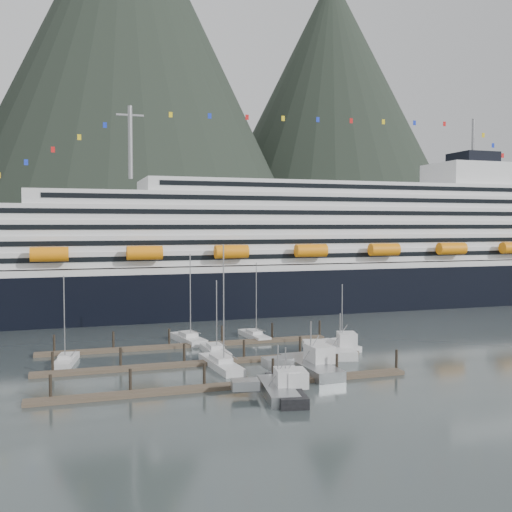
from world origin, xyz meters
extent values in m
plane|color=#3F494A|center=(0.00, 0.00, 0.00)|extent=(1600.00, 1600.00, 0.00)
cone|color=black|center=(40.00, 560.00, 180.00)|extent=(400.00, 400.00, 420.00)
cone|color=black|center=(300.00, 620.00, 155.00)|extent=(360.00, 360.00, 360.00)
cube|color=black|center=(25.00, 55.00, 4.00)|extent=(210.00, 28.00, 12.00)
cube|color=silver|center=(25.00, 55.00, 10.50)|extent=(205.80, 27.44, 1.50)
cube|color=silver|center=(30.00, 55.00, 13.10)|extent=(185.00, 26.00, 3.20)
cube|color=black|center=(30.00, 41.95, 13.26)|extent=(175.75, 0.20, 1.00)
cube|color=silver|center=(32.00, 55.00, 16.30)|extent=(180.00, 25.00, 3.20)
cube|color=black|center=(32.00, 42.45, 16.46)|extent=(171.00, 0.20, 1.00)
cube|color=silver|center=(34.00, 55.00, 19.50)|extent=(172.00, 24.00, 3.20)
cube|color=black|center=(34.00, 42.95, 19.66)|extent=(163.40, 0.20, 1.00)
cube|color=silver|center=(36.00, 55.00, 22.70)|extent=(160.00, 23.00, 3.20)
cube|color=black|center=(36.00, 43.45, 22.86)|extent=(152.00, 0.20, 1.00)
cube|color=silver|center=(38.00, 55.00, 25.80)|extent=(140.00, 22.00, 3.00)
cube|color=black|center=(38.00, 43.95, 25.95)|extent=(133.00, 0.20, 1.00)
cube|color=silver|center=(40.00, 55.00, 28.80)|extent=(95.00, 20.00, 3.00)
cube|color=black|center=(40.00, 44.95, 28.95)|extent=(90.25, 0.20, 1.00)
cube|color=silver|center=(80.00, 55.00, 33.30)|extent=(22.00, 16.00, 6.00)
cube|color=black|center=(80.00, 55.00, 37.80)|extent=(10.00, 10.00, 3.00)
cylinder|color=gray|center=(-10.00, 55.00, 38.30)|extent=(1.00, 1.00, 16.00)
cylinder|color=gray|center=(80.00, 55.00, 43.30)|extent=(0.80, 0.80, 10.00)
cylinder|color=orange|center=(-27.00, 40.00, 14.50)|extent=(7.00, 2.80, 2.80)
cylinder|color=orange|center=(-9.00, 40.00, 14.50)|extent=(7.00, 2.80, 2.80)
cylinder|color=orange|center=(9.00, 40.00, 14.50)|extent=(7.00, 2.80, 2.80)
cylinder|color=orange|center=(27.00, 40.00, 14.50)|extent=(7.00, 2.80, 2.80)
cylinder|color=orange|center=(45.00, 40.00, 14.50)|extent=(7.00, 2.80, 2.80)
cylinder|color=orange|center=(63.00, 40.00, 14.50)|extent=(7.00, 2.80, 2.80)
cube|color=#4B3F30|center=(-5.00, -10.00, 0.25)|extent=(48.00, 2.00, 0.50)
cylinder|color=black|center=(-26.00, -8.90, 1.40)|extent=(0.36, 0.36, 3.20)
cylinder|color=black|center=(-17.00, -8.90, 1.40)|extent=(0.36, 0.36, 3.20)
cylinder|color=black|center=(-8.00, -8.90, 1.40)|extent=(0.36, 0.36, 3.20)
cylinder|color=black|center=(1.00, -8.90, 1.40)|extent=(0.36, 0.36, 3.20)
cylinder|color=black|center=(10.00, -8.90, 1.40)|extent=(0.36, 0.36, 3.20)
cylinder|color=black|center=(19.00, -8.90, 1.40)|extent=(0.36, 0.36, 3.20)
cube|color=#4B3F30|center=(-5.00, 3.00, 0.25)|extent=(48.00, 2.00, 0.50)
cylinder|color=black|center=(-26.00, 4.10, 1.40)|extent=(0.36, 0.36, 3.20)
cylinder|color=black|center=(-17.00, 4.10, 1.40)|extent=(0.36, 0.36, 3.20)
cylinder|color=black|center=(-8.00, 4.10, 1.40)|extent=(0.36, 0.36, 3.20)
cylinder|color=black|center=(1.00, 4.10, 1.40)|extent=(0.36, 0.36, 3.20)
cylinder|color=black|center=(10.00, 4.10, 1.40)|extent=(0.36, 0.36, 3.20)
cylinder|color=black|center=(19.00, 4.10, 1.40)|extent=(0.36, 0.36, 3.20)
cube|color=#4B3F30|center=(-5.00, 16.00, 0.25)|extent=(48.00, 2.00, 0.50)
cylinder|color=black|center=(-26.00, 17.10, 1.40)|extent=(0.36, 0.36, 3.20)
cylinder|color=black|center=(-17.00, 17.10, 1.40)|extent=(0.36, 0.36, 3.20)
cylinder|color=black|center=(-8.00, 17.10, 1.40)|extent=(0.36, 0.36, 3.20)
cylinder|color=black|center=(1.00, 17.10, 1.40)|extent=(0.36, 0.36, 3.20)
cylinder|color=black|center=(10.00, 17.10, 1.40)|extent=(0.36, 0.36, 3.20)
cylinder|color=black|center=(19.00, 17.10, 1.40)|extent=(0.36, 0.36, 3.20)
cube|color=silver|center=(-24.25, 9.54, 0.25)|extent=(3.95, 8.76, 1.31)
cube|color=silver|center=(-24.25, 9.54, 1.08)|extent=(2.39, 3.25, 0.75)
cylinder|color=gray|center=(-24.40, 8.71, 6.87)|extent=(0.15, 0.15, 12.04)
cube|color=silver|center=(-2.16, 9.20, 0.25)|extent=(2.83, 9.89, 1.45)
cube|color=silver|center=(-2.16, 9.20, 1.19)|extent=(2.12, 3.48, 0.83)
cylinder|color=gray|center=(-2.15, 8.21, 6.29)|extent=(0.17, 0.17, 10.71)
cube|color=silver|center=(-3.50, 0.37, 0.25)|extent=(3.88, 12.14, 1.52)
cube|color=silver|center=(-3.50, 0.37, 1.25)|extent=(2.54, 4.35, 0.87)
cylinder|color=gray|center=(-3.39, -0.82, 9.21)|extent=(0.17, 0.17, 16.46)
cube|color=silver|center=(-4.23, 20.00, 0.25)|extent=(4.85, 10.53, 1.58)
cube|color=silver|center=(-4.23, 20.00, 1.30)|extent=(2.90, 3.92, 0.90)
cylinder|color=gray|center=(-4.04, 19.00, 8.10)|extent=(0.18, 0.18, 14.17)
cube|color=silver|center=(7.63, 20.00, 0.25)|extent=(3.28, 9.92, 1.30)
cube|color=silver|center=(7.63, 20.00, 1.07)|extent=(2.15, 3.56, 0.74)
cylinder|color=gray|center=(7.72, 19.03, 7.18)|extent=(0.15, 0.15, 12.69)
cube|color=silver|center=(18.00, 7.31, 0.25)|extent=(4.55, 8.95, 1.34)
cube|color=silver|center=(18.00, 7.31, 1.10)|extent=(2.60, 3.39, 0.76)
cylinder|color=gray|center=(18.21, 6.47, 5.73)|extent=(0.15, 0.15, 9.74)
cube|color=#95979A|center=(-0.53, -15.00, 0.35)|extent=(4.93, 10.66, 1.86)
cube|color=#95979A|center=(-4.38, -14.39, 1.49)|extent=(3.49, 2.73, 1.12)
cube|color=silver|center=(0.48, -15.16, 2.14)|extent=(3.06, 3.45, 2.05)
cube|color=black|center=(0.48, -15.16, 2.89)|extent=(2.84, 3.22, 0.47)
cylinder|color=gray|center=(-0.53, -15.00, 3.73)|extent=(0.15, 0.15, 4.66)
cube|color=black|center=(0.43, -15.00, 0.35)|extent=(5.28, 12.61, 1.75)
cube|color=black|center=(-4.15, -14.17, 1.40)|extent=(3.41, 3.18, 1.05)
cube|color=silver|center=(1.63, -15.22, 2.01)|extent=(3.06, 4.05, 1.92)
cube|color=black|center=(1.63, -15.22, 2.71)|extent=(2.85, 3.78, 0.44)
cylinder|color=gray|center=(0.43, -15.00, 3.50)|extent=(0.14, 0.14, 4.37)
cube|color=#95979A|center=(7.57, -5.78, 0.35)|extent=(4.51, 13.08, 2.15)
cube|color=#95979A|center=(2.67, -6.02, 1.72)|extent=(3.79, 3.02, 1.29)
cube|color=silver|center=(8.86, -5.71, 2.47)|extent=(3.20, 4.02, 2.36)
cube|color=black|center=(8.86, -5.71, 3.33)|extent=(2.97, 3.75, 0.54)
cylinder|color=gray|center=(7.57, -5.78, 4.30)|extent=(0.17, 0.17, 5.37)
cube|color=silver|center=(16.48, 3.58, 0.35)|extent=(6.30, 11.34, 1.96)
cube|color=silver|center=(12.53, 4.68, 1.57)|extent=(3.85, 3.18, 1.18)
cube|color=silver|center=(17.52, 3.29, 2.26)|extent=(3.52, 3.86, 2.16)
cube|color=black|center=(17.52, 3.29, 3.04)|extent=(3.27, 3.60, 0.49)
cylinder|color=gray|center=(16.48, 3.58, 3.92)|extent=(0.16, 0.16, 4.91)
camera|label=1|loc=(-24.19, -80.40, 20.14)|focal=42.00mm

